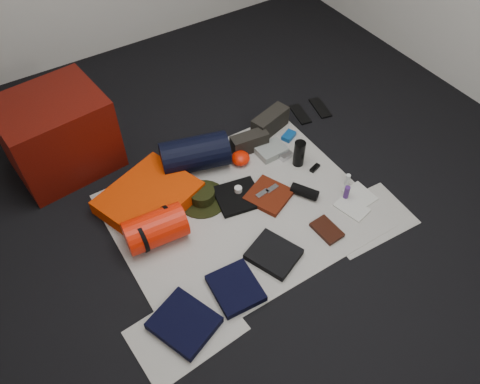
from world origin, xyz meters
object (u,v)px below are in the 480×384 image
stuff_sack (155,229)px  compact_camera (286,155)px  paperback_book (327,230)px  water_bottle (299,153)px  navy_duffel (195,154)px  sleeping_pad (149,198)px  red_cabinet (58,134)px

stuff_sack → compact_camera: size_ratio=3.80×
paperback_book → stuff_sack: bearing=147.7°
water_bottle → paperback_book: (-0.21, -0.58, -0.09)m
navy_duffel → water_bottle: navy_duffel is taller
sleeping_pad → stuff_sack: (-0.09, -0.29, 0.06)m
red_cabinet → navy_duffel: size_ratio=1.42×
sleeping_pad → stuff_sack: bearing=-106.1°
red_cabinet → sleeping_pad: bearing=-69.1°
stuff_sack → water_bottle: 1.14m
sleeping_pad → paperback_book: bearing=-43.8°
navy_duffel → compact_camera: (0.59, -0.27, -0.10)m
red_cabinet → stuff_sack: size_ratio=1.79×
paperback_book → sleeping_pad: bearing=132.9°
red_cabinet → compact_camera: (1.35, -0.79, -0.25)m
sleeping_pad → water_bottle: bearing=-12.5°
sleeping_pad → compact_camera: size_ratio=6.03×
red_cabinet → compact_camera: bearing=-36.3°
red_cabinet → water_bottle: size_ratio=3.31×
compact_camera → sleeping_pad: bearing=163.3°
stuff_sack → compact_camera: (1.10, 0.16, -0.09)m
red_cabinet → stuff_sack: red_cabinet is taller
compact_camera → stuff_sack: bearing=179.0°
red_cabinet → paperback_book: bearing=-57.2°
navy_duffel → paperback_book: 1.04m
sleeping_pad → paperback_book: 1.18m
sleeping_pad → compact_camera: sleeping_pad is taller
red_cabinet → stuff_sack: 1.00m
navy_duffel → water_bottle: size_ratio=2.33×
sleeping_pad → water_bottle: (1.06, -0.23, 0.05)m
compact_camera → red_cabinet: bearing=140.4°
stuff_sack → paperback_book: size_ratio=1.89×
sleeping_pad → paperback_book: (0.85, -0.81, -0.04)m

